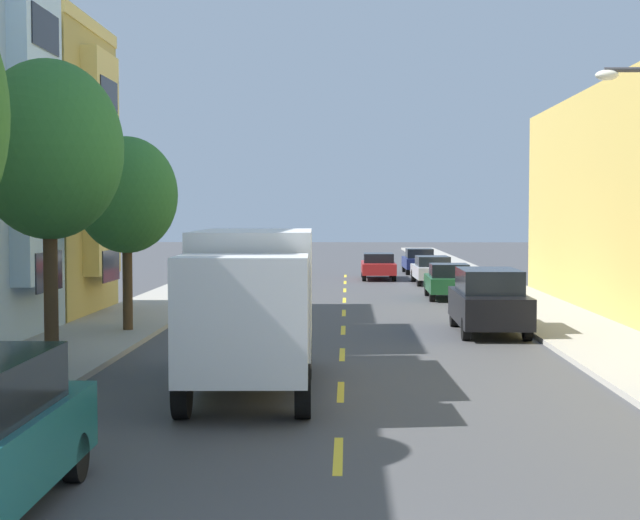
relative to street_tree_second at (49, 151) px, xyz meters
name	(u,v)px	position (x,y,z in m)	size (l,w,h in m)	color
ground_plane	(344,305)	(6.40, 16.35, -4.97)	(160.00, 160.00, 0.00)	#424244
sidewalk_left	(154,308)	(-0.70, 14.35, -4.90)	(3.20, 120.00, 0.14)	#A39E93
sidewalk_right	(536,309)	(13.50, 14.35, -4.90)	(3.20, 120.00, 0.14)	#A39E93
lane_centerline_dashes	(344,321)	(6.40, 10.85, -4.96)	(0.14, 47.20, 0.01)	yellow
street_tree_second	(49,151)	(0.00, 0.00, 0.00)	(3.24, 3.24, 6.82)	#47331E
street_tree_third	(127,195)	(0.00, 7.20, -0.84)	(3.01, 3.01, 5.73)	#47331E
delivery_box_truck	(253,299)	(4.59, -1.36, -3.12)	(2.64, 7.16, 3.24)	white
parked_hatchback_navy	(419,261)	(10.77, 35.73, -4.21)	(1.81, 4.03, 1.50)	navy
parked_suv_black	(489,301)	(10.76, 7.74, -3.98)	(1.99, 4.82, 1.93)	black
parked_sedan_silver	(432,269)	(10.82, 27.37, -4.22)	(1.90, 4.54, 1.43)	#B2B5BA
parked_wagon_burgundy	(253,274)	(2.14, 22.84, -4.16)	(1.88, 4.72, 1.50)	maroon
parked_sedan_orange	(272,261)	(1.99, 35.56, -4.22)	(1.87, 4.53, 1.43)	orange
parked_hatchback_forest	(448,281)	(10.75, 19.05, -4.21)	(1.78, 4.02, 1.50)	#194C28
moving_red_sedan	(378,266)	(8.20, 30.78, -4.22)	(1.80, 4.50, 1.43)	#AD1E1E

